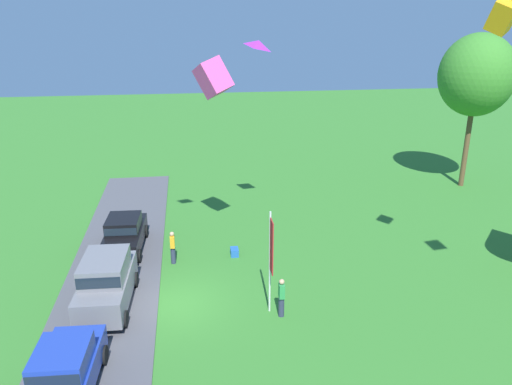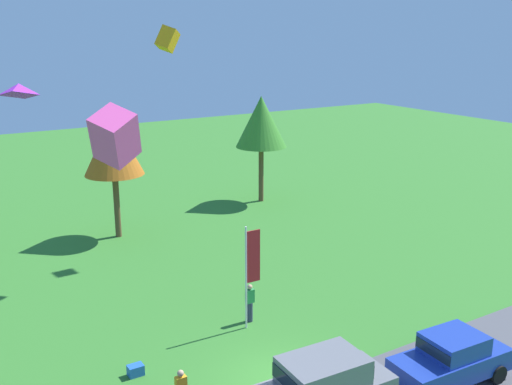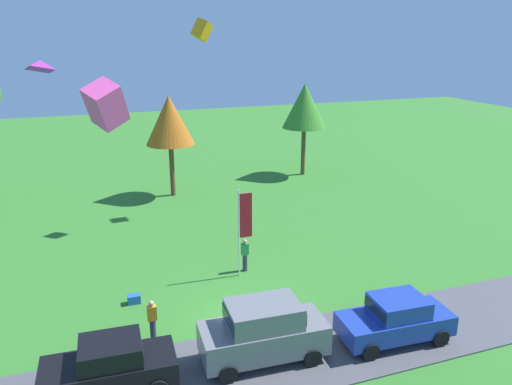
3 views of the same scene
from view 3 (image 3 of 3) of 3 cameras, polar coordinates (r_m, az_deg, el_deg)
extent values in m
plane|color=#337528|center=(21.69, -1.38, -14.37)|extent=(120.00, 120.00, 0.00)
cube|color=#4C4C51|center=(19.40, 1.46, -18.62)|extent=(36.00, 4.40, 0.06)
cube|color=black|center=(18.33, -16.42, -18.94)|extent=(4.48, 2.01, 0.80)
cube|color=black|center=(17.90, -16.30, -16.98)|extent=(2.08, 1.73, 0.70)
cube|color=#19232D|center=(17.90, -16.30, -16.98)|extent=(2.11, 1.70, 0.38)
cylinder|color=black|center=(19.37, -21.02, -18.71)|extent=(0.69, 0.27, 0.68)
cylinder|color=black|center=(19.27, -11.70, -17.98)|extent=(0.69, 0.27, 0.68)
cube|color=slate|center=(18.93, 0.86, -16.26)|extent=(4.68, 2.11, 1.10)
cube|color=slate|center=(18.40, 0.87, -13.75)|extent=(2.68, 1.88, 0.84)
cube|color=#19232D|center=(18.40, 0.87, -13.75)|extent=(2.73, 1.84, 0.46)
cylinder|color=black|center=(18.21, -3.22, -20.00)|extent=(0.69, 0.27, 0.68)
cylinder|color=black|center=(19.63, -4.54, -16.87)|extent=(0.69, 0.27, 0.68)
cylinder|color=black|center=(19.02, 6.46, -18.22)|extent=(0.69, 0.27, 0.68)
cylinder|color=black|center=(20.38, 4.40, -15.41)|extent=(0.69, 0.27, 0.68)
cube|color=#1E389E|center=(20.71, 15.56, -14.20)|extent=(4.48, 2.01, 0.80)
cube|color=#1E389E|center=(20.38, 15.98, -12.35)|extent=(2.08, 1.74, 0.70)
cube|color=#19232D|center=(20.38, 15.98, -12.35)|extent=(2.12, 1.71, 0.38)
cylinder|color=black|center=(19.64, 12.94, -17.31)|extent=(0.69, 0.27, 0.68)
cylinder|color=black|center=(20.87, 10.59, -14.83)|extent=(0.69, 0.27, 0.68)
cylinder|color=black|center=(21.11, 20.30, -15.33)|extent=(0.69, 0.27, 0.68)
cylinder|color=black|center=(22.26, 17.65, -13.19)|extent=(0.69, 0.27, 0.68)
cylinder|color=#2D334C|center=(25.51, -1.27, -8.01)|extent=(0.24, 0.24, 0.88)
cube|color=#2D8E47|center=(25.20, -1.28, -6.49)|extent=(0.36, 0.22, 0.60)
sphere|color=tan|center=(25.03, -1.29, -5.62)|extent=(0.22, 0.22, 0.22)
cylinder|color=#2D334C|center=(20.68, -11.68, -15.10)|extent=(0.24, 0.24, 0.88)
cube|color=orange|center=(20.30, -11.82, -13.34)|extent=(0.36, 0.22, 0.60)
sphere|color=tan|center=(20.08, -11.89, -12.32)|extent=(0.22, 0.22, 0.22)
cylinder|color=brown|center=(37.12, -9.56, 2.56)|extent=(0.36, 0.36, 3.87)
cone|color=#B25B19|center=(36.34, -9.86, 8.16)|extent=(3.48, 3.48, 3.48)
cylinder|color=brown|center=(42.34, 5.42, 4.72)|extent=(0.36, 0.36, 4.02)
cone|color=#387F28|center=(41.64, 5.57, 9.85)|extent=(3.62, 3.62, 3.62)
cylinder|color=silver|center=(24.29, -1.96, -4.72)|extent=(0.08, 0.08, 4.50)
cube|color=red|center=(24.06, -1.19, -2.63)|extent=(0.64, 0.04, 2.25)
cube|color=blue|center=(23.43, -13.78, -11.73)|extent=(0.56, 0.40, 0.40)
cube|color=orange|center=(30.45, -6.19, 17.98)|extent=(1.41, 1.08, 1.41)
pyramid|color=purple|center=(22.16, -23.40, 13.23)|extent=(1.32, 1.42, 0.64)
cube|color=#EA4C9E|center=(19.83, -16.81, 9.59)|extent=(1.78, 1.95, 2.06)
camera|label=1|loc=(30.61, 35.03, 15.24)|focal=35.00mm
camera|label=2|loc=(5.28, -92.02, 6.77)|focal=42.00mm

